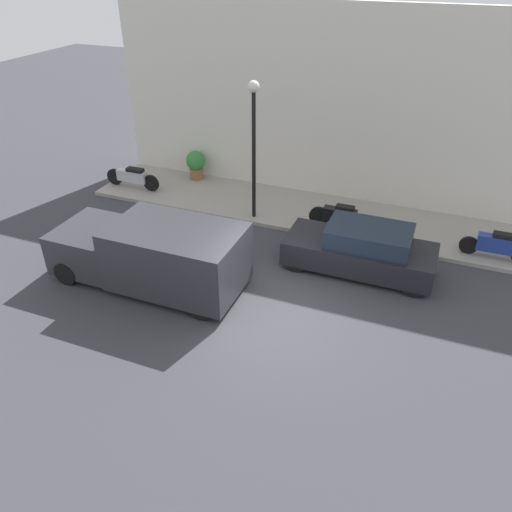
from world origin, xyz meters
TOP-DOWN VIEW (x-y plane):
  - ground_plane at (0.00, 0.00)m, footprint 60.00×60.00m
  - sidewalk at (5.45, 0.00)m, footprint 2.91×16.57m
  - building_facade at (7.05, 0.00)m, footprint 0.30×16.57m
  - parked_car at (2.68, -1.59)m, footprint 1.62×4.04m
  - delivery_van at (0.08, 3.41)m, footprint 2.07×5.12m
  - motorcycle_black at (4.54, -0.55)m, footprint 0.30×1.93m
  - motorcycle_blue at (4.51, -5.03)m, footprint 0.30×1.89m
  - scooter_silver at (4.85, 7.18)m, footprint 0.30×2.16m
  - streetlamp at (4.38, 2.25)m, footprint 0.34×0.34m
  - potted_plant at (6.44, 5.42)m, footprint 0.72×0.72m

SIDE VIEW (x-z plane):
  - ground_plane at x=0.00m, z-range 0.00..0.00m
  - sidewalk at x=5.45m, z-range 0.00..0.12m
  - scooter_silver at x=4.85m, z-range 0.17..0.93m
  - motorcycle_blue at x=4.51m, z-range 0.15..0.96m
  - motorcycle_black at x=4.54m, z-range 0.16..0.98m
  - parked_car at x=2.68m, z-range -0.03..1.33m
  - potted_plant at x=6.44m, z-range 0.19..1.27m
  - delivery_van at x=0.08m, z-range 0.02..1.79m
  - streetlamp at x=4.38m, z-range 0.85..5.16m
  - building_facade at x=7.05m, z-range 0.00..6.32m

